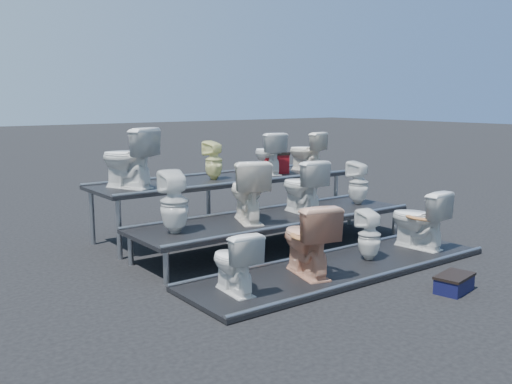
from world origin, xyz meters
TOP-DOWN VIEW (x-y plane):
  - ground at (0.00, 0.00)m, footprint 80.00×80.00m
  - tier_front at (0.00, -1.30)m, footprint 4.20×1.20m
  - tier_mid at (0.00, 0.00)m, footprint 4.20×1.20m
  - tier_back at (0.00, 1.30)m, footprint 4.20×1.20m
  - toilet_0 at (-1.60, -1.30)m, footprint 0.44×0.69m
  - toilet_1 at (-0.56, -1.30)m, footprint 0.68×0.94m
  - toilet_2 at (0.49, -1.30)m, footprint 0.34×0.34m
  - toilet_3 at (1.48, -1.30)m, footprint 0.52×0.83m
  - toilet_4 at (-1.60, 0.00)m, footprint 0.41×0.41m
  - toilet_5 at (-0.48, 0.00)m, footprint 0.75×0.94m
  - toilet_6 at (0.49, 0.00)m, footprint 0.51×0.80m
  - toilet_7 at (1.66, 0.00)m, footprint 0.36×0.36m
  - toilet_8 at (-1.61, 1.30)m, footprint 0.77×0.95m
  - toilet_9 at (-0.19, 1.30)m, footprint 0.32×0.32m
  - toilet_10 at (0.88, 1.30)m, footprint 0.52×0.75m
  - toilet_11 at (1.72, 1.30)m, footprint 0.51×0.72m
  - red_crate at (1.04, 1.36)m, footprint 0.51×0.45m
  - step_stool at (0.45, -2.59)m, footprint 0.51×0.36m

SIDE VIEW (x-z plane):
  - ground at x=0.00m, z-range 0.00..0.00m
  - tier_front at x=0.00m, z-range 0.00..0.06m
  - step_stool at x=0.45m, z-range 0.00..0.17m
  - tier_mid at x=0.00m, z-range 0.00..0.46m
  - toilet_2 at x=0.49m, z-range 0.06..0.71m
  - toilet_0 at x=-1.60m, z-range 0.06..0.74m
  - tier_back at x=0.00m, z-range 0.00..0.86m
  - toilet_3 at x=1.48m, z-range 0.06..0.87m
  - toilet_1 at x=-0.56m, z-range 0.06..0.92m
  - toilet_7 at x=1.66m, z-range 0.46..1.14m
  - toilet_4 at x=-1.60m, z-range 0.46..1.24m
  - toilet_6 at x=0.49m, z-range 0.46..1.24m
  - toilet_5 at x=-0.48m, z-range 0.46..1.30m
  - red_crate at x=1.04m, z-range 0.86..1.17m
  - toilet_9 at x=-0.19m, z-range 0.86..1.46m
  - toilet_11 at x=1.72m, z-range 0.86..1.53m
  - toilet_10 at x=0.88m, z-range 0.86..1.55m
  - toilet_8 at x=-1.61m, z-range 0.86..1.71m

